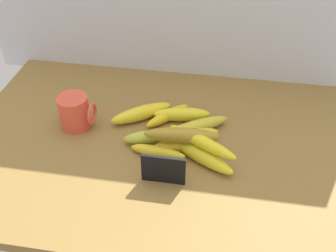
% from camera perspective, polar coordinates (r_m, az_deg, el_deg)
% --- Properties ---
extents(counter_top, '(1.10, 0.76, 0.03)m').
position_cam_1_polar(counter_top, '(1.14, -1.85, -2.93)').
color(counter_top, olive).
rests_on(counter_top, ground).
extents(chalkboard_sign, '(0.11, 0.02, 0.08)m').
position_cam_1_polar(chalkboard_sign, '(1.00, -0.66, -6.30)').
color(chalkboard_sign, black).
rests_on(chalkboard_sign, counter_top).
extents(coffee_mug, '(0.10, 0.09, 0.10)m').
position_cam_1_polar(coffee_mug, '(1.19, -13.01, 1.95)').
color(coffee_mug, '#E44F38').
rests_on(coffee_mug, counter_top).
extents(banana_0, '(0.17, 0.09, 0.04)m').
position_cam_1_polar(banana_0, '(1.10, 2.11, -2.65)').
color(banana_0, yellow).
rests_on(banana_0, counter_top).
extents(banana_1, '(0.16, 0.10, 0.04)m').
position_cam_1_polar(banana_1, '(1.13, 3.40, -1.40)').
color(banana_1, yellow).
rests_on(banana_1, counter_top).
extents(banana_2, '(0.19, 0.14, 0.04)m').
position_cam_1_polar(banana_2, '(1.16, 4.10, -0.06)').
color(banana_2, gold).
rests_on(banana_2, counter_top).
extents(banana_3, '(0.17, 0.07, 0.04)m').
position_cam_1_polar(banana_3, '(1.20, 1.99, 1.65)').
color(banana_3, yellow).
rests_on(banana_3, counter_top).
extents(banana_4, '(0.15, 0.05, 0.03)m').
position_cam_1_polar(banana_4, '(1.08, -1.43, -3.67)').
color(banana_4, yellow).
rests_on(banana_4, counter_top).
extents(banana_5, '(0.13, 0.14, 0.03)m').
position_cam_1_polar(banana_5, '(1.20, -0.04, 1.48)').
color(banana_5, yellow).
rests_on(banana_5, counter_top).
extents(banana_6, '(0.20, 0.14, 0.04)m').
position_cam_1_polar(banana_6, '(1.07, 4.67, -4.13)').
color(banana_6, yellow).
rests_on(banana_6, counter_top).
extents(banana_7, '(0.18, 0.15, 0.04)m').
position_cam_1_polar(banana_7, '(1.20, -3.80, 1.84)').
color(banana_7, yellow).
rests_on(banana_7, counter_top).
extents(banana_8, '(0.17, 0.08, 0.04)m').
position_cam_1_polar(banana_8, '(1.12, -2.19, -1.70)').
color(banana_8, gold).
rests_on(banana_8, counter_top).
extents(banana_9, '(0.21, 0.06, 0.04)m').
position_cam_1_polar(banana_9, '(1.06, 1.99, -1.33)').
color(banana_9, '#A68023').
rests_on(banana_9, banana_0).
extents(banana_10, '(0.20, 0.13, 0.03)m').
position_cam_1_polar(banana_10, '(1.05, 4.81, -2.23)').
color(banana_10, yellow).
rests_on(banana_10, banana_6).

